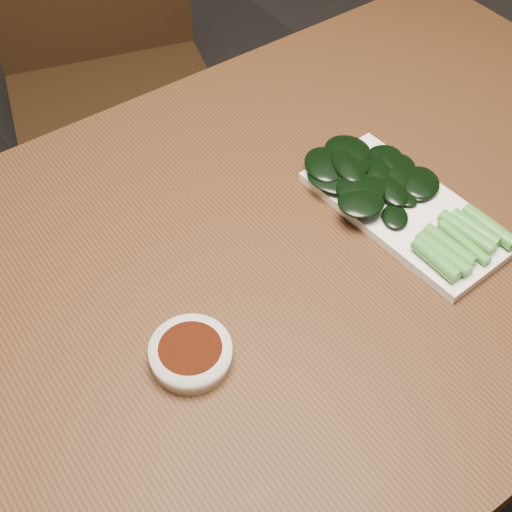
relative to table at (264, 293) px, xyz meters
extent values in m
plane|color=#292627|center=(0.00, 0.00, -0.68)|extent=(6.00, 6.00, 0.00)
cube|color=#432713|center=(0.00, 0.00, 0.05)|extent=(1.40, 0.80, 0.04)
cylinder|color=#432713|center=(0.64, 0.34, -0.32)|extent=(0.05, 0.05, 0.71)
cube|color=black|center=(0.15, 0.77, -0.25)|extent=(0.58, 0.58, 0.04)
cylinder|color=black|center=(-0.10, 0.63, -0.47)|extent=(0.04, 0.04, 0.41)
cylinder|color=black|center=(0.29, 0.52, -0.47)|extent=(0.04, 0.04, 0.41)
cylinder|color=black|center=(0.01, 1.02, -0.47)|extent=(0.04, 0.04, 0.41)
cylinder|color=black|center=(0.40, 0.91, -0.47)|extent=(0.04, 0.04, 0.41)
cylinder|color=white|center=(-0.16, -0.07, 0.08)|extent=(0.10, 0.10, 0.03)
cylinder|color=#381105|center=(-0.16, -0.07, 0.10)|extent=(0.07, 0.07, 0.00)
cube|color=white|center=(0.21, -0.05, 0.08)|extent=(0.16, 0.30, 0.01)
cylinder|color=#419232|center=(0.16, -0.14, 0.10)|extent=(0.02, 0.07, 0.02)
cylinder|color=#419232|center=(0.18, -0.14, 0.09)|extent=(0.03, 0.08, 0.02)
cylinder|color=#419232|center=(0.20, -0.13, 0.09)|extent=(0.02, 0.08, 0.02)
cylinder|color=#419232|center=(0.22, -0.14, 0.09)|extent=(0.02, 0.08, 0.01)
cylinder|color=#419232|center=(0.23, -0.13, 0.09)|extent=(0.03, 0.08, 0.02)
cylinder|color=#419232|center=(0.25, -0.13, 0.09)|extent=(0.03, 0.07, 0.02)
cylinder|color=#419232|center=(0.26, -0.14, 0.10)|extent=(0.02, 0.08, 0.02)
ellipsoid|color=black|center=(0.19, 0.04, 0.10)|extent=(0.05, 0.05, 0.01)
ellipsoid|color=black|center=(0.16, 0.00, 0.10)|extent=(0.09, 0.09, 0.01)
ellipsoid|color=black|center=(0.15, -0.01, 0.10)|extent=(0.08, 0.07, 0.01)
ellipsoid|color=black|center=(0.18, 0.04, 0.10)|extent=(0.06, 0.06, 0.01)
ellipsoid|color=black|center=(0.15, 0.05, 0.10)|extent=(0.08, 0.09, 0.01)
ellipsoid|color=black|center=(0.19, 0.01, 0.10)|extent=(0.06, 0.07, 0.01)
ellipsoid|color=black|center=(0.25, 0.04, 0.09)|extent=(0.07, 0.06, 0.01)
ellipsoid|color=black|center=(0.16, 0.08, 0.10)|extent=(0.08, 0.09, 0.01)
ellipsoid|color=black|center=(0.21, 0.08, 0.10)|extent=(0.07, 0.08, 0.01)
ellipsoid|color=black|center=(0.24, 0.01, 0.09)|extent=(0.10, 0.09, 0.01)
ellipsoid|color=black|center=(0.25, -0.03, 0.09)|extent=(0.08, 0.09, 0.01)
ellipsoid|color=black|center=(0.23, 0.01, 0.09)|extent=(0.05, 0.06, 0.01)
ellipsoid|color=black|center=(0.23, 0.01, 0.09)|extent=(0.05, 0.05, 0.01)
ellipsoid|color=black|center=(0.18, 0.05, 0.11)|extent=(0.06, 0.09, 0.01)
ellipsoid|color=black|center=(0.21, 0.02, 0.09)|extent=(0.09, 0.09, 0.02)
ellipsoid|color=black|center=(0.20, -0.01, 0.09)|extent=(0.06, 0.08, 0.01)
ellipsoid|color=black|center=(0.21, -0.02, 0.09)|extent=(0.05, 0.06, 0.01)
ellipsoid|color=black|center=(0.24, 0.03, 0.10)|extent=(0.04, 0.05, 0.01)
ellipsoid|color=black|center=(0.21, -0.04, 0.09)|extent=(0.04, 0.04, 0.01)
ellipsoid|color=black|center=(0.25, -0.04, 0.09)|extent=(0.05, 0.05, 0.01)
ellipsoid|color=black|center=(0.18, -0.05, 0.09)|extent=(0.06, 0.06, 0.01)
ellipsoid|color=black|center=(0.23, -0.04, 0.09)|extent=(0.04, 0.04, 0.01)
camera|label=1|loc=(-0.36, -0.48, 0.78)|focal=50.00mm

